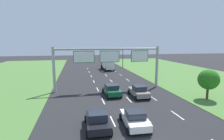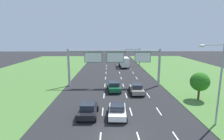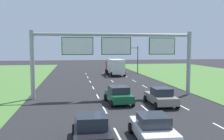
{
  "view_description": "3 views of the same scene",
  "coord_description": "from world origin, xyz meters",
  "px_view_note": "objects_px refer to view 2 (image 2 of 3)",
  "views": [
    {
      "loc": [
        -5.09,
        -9.75,
        7.57
      ],
      "look_at": [
        0.75,
        18.36,
        3.1
      ],
      "focal_mm": 28.0,
      "sensor_mm": 36.0,
      "label": 1
    },
    {
      "loc": [
        -0.92,
        -14.3,
        9.06
      ],
      "look_at": [
        -0.45,
        14.67,
        3.61
      ],
      "focal_mm": 28.0,
      "sensor_mm": 36.0,
      "label": 2
    },
    {
      "loc": [
        -4.37,
        -8.47,
        5.2
      ],
      "look_at": [
        0.05,
        19.51,
        2.71
      ],
      "focal_mm": 40.0,
      "sensor_mm": 36.0,
      "label": 3
    }
  ],
  "objects_px": {
    "car_mid_lane": "(114,86)",
    "traffic_light_mast": "(134,54)",
    "roadside_tree_mid": "(200,82)",
    "sign_gantry": "(115,60)",
    "car_lead_silver": "(137,89)",
    "car_near_red": "(88,110)",
    "street_lamp": "(217,78)",
    "box_truck": "(124,62)",
    "car_far_ahead": "(117,110)"
  },
  "relations": [
    {
      "from": "roadside_tree_mid",
      "to": "car_mid_lane",
      "type": "bearing_deg",
      "value": 160.5
    },
    {
      "from": "car_mid_lane",
      "to": "roadside_tree_mid",
      "type": "distance_m",
      "value": 13.22
    },
    {
      "from": "car_far_ahead",
      "to": "sign_gantry",
      "type": "relative_size",
      "value": 0.24
    },
    {
      "from": "car_near_red",
      "to": "traffic_light_mast",
      "type": "xyz_separation_m",
      "value": [
        10.21,
        36.12,
        3.08
      ]
    },
    {
      "from": "car_near_red",
      "to": "sign_gantry",
      "type": "xyz_separation_m",
      "value": [
        3.52,
        12.76,
        4.16
      ]
    },
    {
      "from": "car_mid_lane",
      "to": "street_lamp",
      "type": "xyz_separation_m",
      "value": [
        9.98,
        -11.86,
        4.25
      ]
    },
    {
      "from": "car_lead_silver",
      "to": "roadside_tree_mid",
      "type": "distance_m",
      "value": 9.37
    },
    {
      "from": "car_mid_lane",
      "to": "traffic_light_mast",
      "type": "height_order",
      "value": "traffic_light_mast"
    },
    {
      "from": "car_far_ahead",
      "to": "box_truck",
      "type": "xyz_separation_m",
      "value": [
        3.65,
        34.24,
        0.92
      ]
    },
    {
      "from": "box_truck",
      "to": "traffic_light_mast",
      "type": "xyz_separation_m",
      "value": [
        3.17,
        2.12,
        2.19
      ]
    },
    {
      "from": "box_truck",
      "to": "street_lamp",
      "type": "height_order",
      "value": "street_lamp"
    },
    {
      "from": "sign_gantry",
      "to": "box_truck",
      "type": "bearing_deg",
      "value": 80.59
    },
    {
      "from": "box_truck",
      "to": "roadside_tree_mid",
      "type": "xyz_separation_m",
      "value": [
        8.55,
        -28.82,
        1.04
      ]
    },
    {
      "from": "traffic_light_mast",
      "to": "street_lamp",
      "type": "xyz_separation_m",
      "value": [
        3.02,
        -38.44,
        1.21
      ]
    },
    {
      "from": "car_near_red",
      "to": "sign_gantry",
      "type": "bearing_deg",
      "value": 75.68
    },
    {
      "from": "street_lamp",
      "to": "car_mid_lane",
      "type": "bearing_deg",
      "value": 130.08
    },
    {
      "from": "box_truck",
      "to": "roadside_tree_mid",
      "type": "relative_size",
      "value": 1.87
    },
    {
      "from": "car_near_red",
      "to": "car_mid_lane",
      "type": "distance_m",
      "value": 10.08
    },
    {
      "from": "sign_gantry",
      "to": "traffic_light_mast",
      "type": "distance_m",
      "value": 24.32
    },
    {
      "from": "car_near_red",
      "to": "street_lamp",
      "type": "height_order",
      "value": "street_lamp"
    },
    {
      "from": "box_truck",
      "to": "traffic_light_mast",
      "type": "distance_m",
      "value": 4.4
    },
    {
      "from": "car_mid_lane",
      "to": "box_truck",
      "type": "bearing_deg",
      "value": 77.91
    },
    {
      "from": "sign_gantry",
      "to": "traffic_light_mast",
      "type": "xyz_separation_m",
      "value": [
        6.69,
        23.36,
        -1.08
      ]
    },
    {
      "from": "sign_gantry",
      "to": "traffic_light_mast",
      "type": "bearing_deg",
      "value": 74.01
    },
    {
      "from": "roadside_tree_mid",
      "to": "sign_gantry",
      "type": "bearing_deg",
      "value": 147.85
    },
    {
      "from": "car_lead_silver",
      "to": "box_truck",
      "type": "xyz_separation_m",
      "value": [
        0.13,
        25.86,
        0.88
      ]
    },
    {
      "from": "car_far_ahead",
      "to": "roadside_tree_mid",
      "type": "relative_size",
      "value": 1.0
    },
    {
      "from": "box_truck",
      "to": "sign_gantry",
      "type": "bearing_deg",
      "value": -101.47
    },
    {
      "from": "car_lead_silver",
      "to": "sign_gantry",
      "type": "xyz_separation_m",
      "value": [
        -3.39,
        4.62,
        4.15
      ]
    },
    {
      "from": "car_lead_silver",
      "to": "car_mid_lane",
      "type": "bearing_deg",
      "value": 158.88
    },
    {
      "from": "roadside_tree_mid",
      "to": "box_truck",
      "type": "bearing_deg",
      "value": 106.52
    },
    {
      "from": "car_lead_silver",
      "to": "car_far_ahead",
      "type": "distance_m",
      "value": 9.09
    },
    {
      "from": "car_far_ahead",
      "to": "box_truck",
      "type": "relative_size",
      "value": 0.54
    },
    {
      "from": "car_near_red",
      "to": "sign_gantry",
      "type": "height_order",
      "value": "sign_gantry"
    },
    {
      "from": "traffic_light_mast",
      "to": "roadside_tree_mid",
      "type": "distance_m",
      "value": 31.43
    },
    {
      "from": "car_near_red",
      "to": "traffic_light_mast",
      "type": "bearing_deg",
      "value": 75.31
    },
    {
      "from": "car_near_red",
      "to": "sign_gantry",
      "type": "distance_m",
      "value": 13.87
    },
    {
      "from": "car_lead_silver",
      "to": "roadside_tree_mid",
      "type": "relative_size",
      "value": 1.02
    },
    {
      "from": "car_far_ahead",
      "to": "traffic_light_mast",
      "type": "height_order",
      "value": "traffic_light_mast"
    },
    {
      "from": "car_lead_silver",
      "to": "traffic_light_mast",
      "type": "height_order",
      "value": "traffic_light_mast"
    },
    {
      "from": "sign_gantry",
      "to": "car_lead_silver",
      "type": "bearing_deg",
      "value": -53.77
    },
    {
      "from": "traffic_light_mast",
      "to": "roadside_tree_mid",
      "type": "xyz_separation_m",
      "value": [
        5.37,
        -30.94,
        -1.15
      ]
    },
    {
      "from": "box_truck",
      "to": "car_near_red",
      "type": "bearing_deg",
      "value": -103.76
    },
    {
      "from": "car_near_red",
      "to": "box_truck",
      "type": "bearing_deg",
      "value": 79.4
    },
    {
      "from": "car_far_ahead",
      "to": "roadside_tree_mid",
      "type": "height_order",
      "value": "roadside_tree_mid"
    },
    {
      "from": "street_lamp",
      "to": "roadside_tree_mid",
      "type": "xyz_separation_m",
      "value": [
        2.35,
        7.49,
        -2.36
      ]
    },
    {
      "from": "traffic_light_mast",
      "to": "car_mid_lane",
      "type": "bearing_deg",
      "value": -104.67
    },
    {
      "from": "car_near_red",
      "to": "traffic_light_mast",
      "type": "height_order",
      "value": "traffic_light_mast"
    },
    {
      "from": "street_lamp",
      "to": "roadside_tree_mid",
      "type": "bearing_deg",
      "value": 72.58
    },
    {
      "from": "traffic_light_mast",
      "to": "street_lamp",
      "type": "distance_m",
      "value": 38.57
    }
  ]
}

